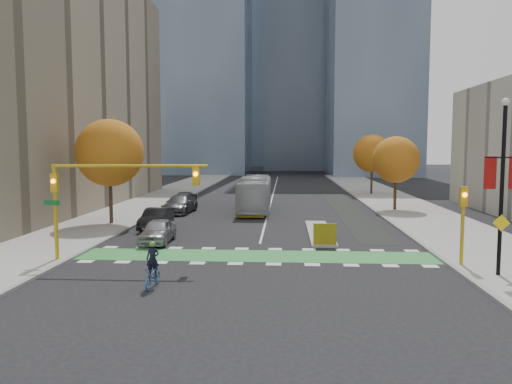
# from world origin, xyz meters

# --- Properties ---
(ground) EXTENTS (300.00, 300.00, 0.00)m
(ground) POSITION_xyz_m (0.00, 0.00, 0.00)
(ground) COLOR black
(ground) RESTS_ON ground
(sidewalk_west) EXTENTS (7.00, 120.00, 0.15)m
(sidewalk_west) POSITION_xyz_m (-13.50, 20.00, 0.07)
(sidewalk_west) COLOR gray
(sidewalk_west) RESTS_ON ground
(sidewalk_east) EXTENTS (7.00, 120.00, 0.15)m
(sidewalk_east) POSITION_xyz_m (13.50, 20.00, 0.07)
(sidewalk_east) COLOR gray
(sidewalk_east) RESTS_ON ground
(curb_west) EXTENTS (0.30, 120.00, 0.16)m
(curb_west) POSITION_xyz_m (-10.00, 20.00, 0.07)
(curb_west) COLOR gray
(curb_west) RESTS_ON ground
(curb_east) EXTENTS (0.30, 120.00, 0.16)m
(curb_east) POSITION_xyz_m (10.00, 20.00, 0.07)
(curb_east) COLOR gray
(curb_east) RESTS_ON ground
(bike_crossing) EXTENTS (20.00, 3.00, 0.01)m
(bike_crossing) POSITION_xyz_m (0.00, 1.50, 0.01)
(bike_crossing) COLOR #2B8438
(bike_crossing) RESTS_ON ground
(centre_line) EXTENTS (0.15, 70.00, 0.01)m
(centre_line) POSITION_xyz_m (0.00, 40.00, 0.01)
(centre_line) COLOR silver
(centre_line) RESTS_ON ground
(bike_lane_paint) EXTENTS (2.50, 50.00, 0.01)m
(bike_lane_paint) POSITION_xyz_m (7.50, 30.00, 0.01)
(bike_lane_paint) COLOR black
(bike_lane_paint) RESTS_ON ground
(median_island) EXTENTS (1.60, 10.00, 0.16)m
(median_island) POSITION_xyz_m (4.00, 9.00, 0.08)
(median_island) COLOR gray
(median_island) RESTS_ON ground
(hazard_board) EXTENTS (1.40, 0.12, 1.30)m
(hazard_board) POSITION_xyz_m (4.00, 4.20, 0.80)
(hazard_board) COLOR yellow
(hazard_board) RESTS_ON median_island
(building_west) EXTENTS (16.00, 44.00, 25.00)m
(building_west) POSITION_xyz_m (-24.00, 22.00, 12.50)
(building_west) COLOR gray
(building_west) RESTS_ON ground
(tower_nw) EXTENTS (22.00, 22.00, 70.00)m
(tower_nw) POSITION_xyz_m (-18.00, 90.00, 35.00)
(tower_nw) COLOR #47566B
(tower_nw) RESTS_ON ground
(tower_ne) EXTENTS (18.00, 24.00, 60.00)m
(tower_ne) POSITION_xyz_m (20.00, 85.00, 30.00)
(tower_ne) COLOR #47566B
(tower_ne) RESTS_ON ground
(tower_far) EXTENTS (26.00, 26.00, 80.00)m
(tower_far) POSITION_xyz_m (-4.00, 140.00, 40.00)
(tower_far) COLOR #47566B
(tower_far) RESTS_ON ground
(tree_west) EXTENTS (5.20, 5.20, 8.22)m
(tree_west) POSITION_xyz_m (-12.00, 12.00, 5.62)
(tree_west) COLOR #332114
(tree_west) RESTS_ON ground
(tree_east_near) EXTENTS (4.40, 4.40, 7.08)m
(tree_east_near) POSITION_xyz_m (12.00, 22.00, 4.86)
(tree_east_near) COLOR #332114
(tree_east_near) RESTS_ON ground
(tree_east_far) EXTENTS (4.80, 4.80, 7.65)m
(tree_east_far) POSITION_xyz_m (12.50, 38.00, 5.24)
(tree_east_far) COLOR #332114
(tree_east_far) RESTS_ON ground
(traffic_signal_west) EXTENTS (8.53, 0.56, 5.20)m
(traffic_signal_west) POSITION_xyz_m (-7.93, -0.51, 4.03)
(traffic_signal_west) COLOR #BF9914
(traffic_signal_west) RESTS_ON ground
(traffic_signal_east) EXTENTS (0.35, 0.43, 4.10)m
(traffic_signal_east) POSITION_xyz_m (10.50, -0.51, 2.73)
(traffic_signal_east) COLOR #BF9914
(traffic_signal_east) RESTS_ON ground
(banner_lamppost) EXTENTS (1.65, 0.36, 8.28)m
(banner_lamppost) POSITION_xyz_m (11.50, -2.50, 4.61)
(banner_lamppost) COLOR black
(banner_lamppost) RESTS_ON ground
(cyclist) EXTENTS (0.74, 1.79, 2.02)m
(cyclist) POSITION_xyz_m (-4.13, -4.97, 0.68)
(cyclist) COLOR #225F9F
(cyclist) RESTS_ON ground
(bus) EXTENTS (2.92, 11.87, 3.30)m
(bus) POSITION_xyz_m (-1.30, 21.23, 1.65)
(bus) COLOR #ABB0B3
(bus) RESTS_ON ground
(parked_car_a) EXTENTS (1.83, 4.42, 1.50)m
(parked_car_a) POSITION_xyz_m (-6.50, 5.00, 0.75)
(parked_car_a) COLOR #96979B
(parked_car_a) RESTS_ON ground
(parked_car_b) EXTENTS (1.65, 4.69, 1.54)m
(parked_car_b) POSITION_xyz_m (-7.96, 10.20, 0.77)
(parked_car_b) COLOR black
(parked_car_b) RESTS_ON ground
(parked_car_c) EXTENTS (2.76, 5.86, 1.65)m
(parked_car_c) POSITION_xyz_m (-8.13, 19.28, 0.83)
(parked_car_c) COLOR #49494E
(parked_car_c) RESTS_ON ground
(parked_car_d) EXTENTS (2.64, 5.04, 1.35)m
(parked_car_d) POSITION_xyz_m (-9.00, 25.55, 0.68)
(parked_car_d) COLOR black
(parked_car_d) RESTS_ON ground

